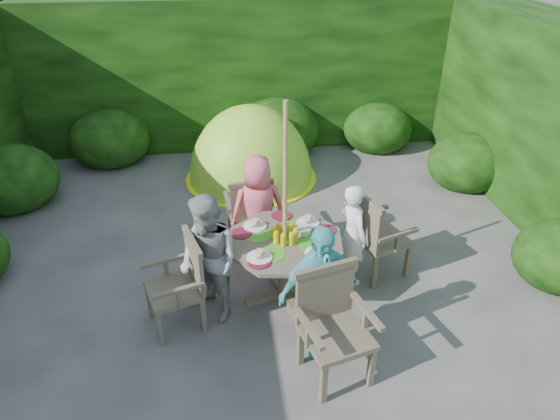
{
  "coord_description": "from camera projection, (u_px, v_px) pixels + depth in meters",
  "views": [
    {
      "loc": [
        -0.34,
        -4.71,
        3.59
      ],
      "look_at": [
        0.23,
        -0.1,
        0.85
      ],
      "focal_mm": 32.0,
      "sensor_mm": 36.0,
      "label": 1
    }
  ],
  "objects": [
    {
      "name": "garden_chair_front",
      "position": [
        332.0,
        323.0,
        4.34
      ],
      "size": [
        0.72,
        0.67,
        1.0
      ],
      "rotation": [
        0.0,
        0.0,
        0.27
      ],
      "color": "#494030",
      "rests_on": "ground"
    },
    {
      "name": "child_front",
      "position": [
        319.0,
        290.0,
        4.5
      ],
      "size": [
        0.86,
        0.56,
        1.35
      ],
      "primitive_type": "imported",
      "rotation": [
        0.0,
        0.0,
        0.32
      ],
      "color": "#55C6C6",
      "rests_on": "ground"
    },
    {
      "name": "hedge_enclosure",
      "position": [
        248.0,
        128.0,
        6.39
      ],
      "size": [
        9.0,
        9.0,
        2.5
      ],
      "color": "black",
      "rests_on": "ground"
    },
    {
      "name": "garden_chair_back",
      "position": [
        250.0,
        210.0,
        6.11
      ],
      "size": [
        0.6,
        0.55,
        0.91
      ],
      "rotation": [
        0.0,
        0.0,
        3.26
      ],
      "color": "#494030",
      "rests_on": "ground"
    },
    {
      "name": "garden_chair_right",
      "position": [
        375.0,
        234.0,
        5.56
      ],
      "size": [
        0.69,
        0.74,
        0.99
      ],
      "rotation": [
        0.0,
        0.0,
        1.91
      ],
      "color": "#494030",
      "rests_on": "ground"
    },
    {
      "name": "child_left",
      "position": [
        209.0,
        260.0,
        4.88
      ],
      "size": [
        0.81,
        0.85,
        1.37
      ],
      "primitive_type": "imported",
      "rotation": [
        0.0,
        0.0,
        -0.98
      ],
      "color": "#9B9A95",
      "rests_on": "ground"
    },
    {
      "name": "ground",
      "position": [
        260.0,
        269.0,
        5.88
      ],
      "size": [
        60.0,
        60.0,
        0.0
      ],
      "primitive_type": "plane",
      "color": "#45433E",
      "rests_on": "ground"
    },
    {
      "name": "child_right",
      "position": [
        352.0,
        234.0,
        5.44
      ],
      "size": [
        0.41,
        0.51,
        1.2
      ],
      "primitive_type": "imported",
      "rotation": [
        0.0,
        0.0,
        1.89
      ],
      "color": "white",
      "rests_on": "ground"
    },
    {
      "name": "patio_table",
      "position": [
        285.0,
        249.0,
        5.17
      ],
      "size": [
        1.54,
        1.54,
        0.87
      ],
      "rotation": [
        0.0,
        0.0,
        0.26
      ],
      "color": "#494030",
      "rests_on": "ground"
    },
    {
      "name": "child_back",
      "position": [
        259.0,
        209.0,
        5.79
      ],
      "size": [
        0.68,
        0.48,
        1.32
      ],
      "primitive_type": "imported",
      "rotation": [
        0.0,
        0.0,
        3.25
      ],
      "color": "#E55E6E",
      "rests_on": "ground"
    },
    {
      "name": "parasol_pole",
      "position": [
        285.0,
        209.0,
        4.92
      ],
      "size": [
        0.05,
        0.05,
        2.2
      ],
      "primitive_type": "cylinder",
      "rotation": [
        0.0,
        0.0,
        0.26
      ],
      "color": "olive",
      "rests_on": "ground"
    },
    {
      "name": "garden_chair_left",
      "position": [
        181.0,
        283.0,
        4.88
      ],
      "size": [
        0.64,
        0.68,
        0.93
      ],
      "rotation": [
        0.0,
        0.0,
        -1.26
      ],
      "color": "#494030",
      "rests_on": "ground"
    },
    {
      "name": "dome_tent",
      "position": [
        251.0,
        178.0,
        7.93
      ],
      "size": [
        2.06,
        2.06,
        2.35
      ],
      "rotation": [
        0.0,
        0.0,
        -0.05
      ],
      "color": "#91D829",
      "rests_on": "ground"
    }
  ]
}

